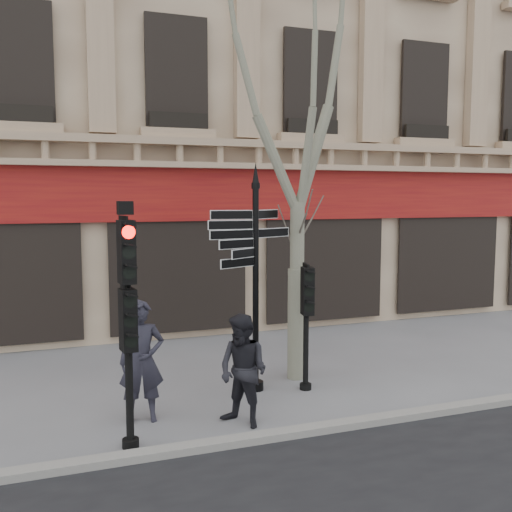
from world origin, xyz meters
The scene contains 9 objects.
ground centered at (0.00, 0.00, 0.00)m, with size 80.00×80.00×0.00m, color slate.
kerb centered at (0.00, -1.40, 0.06)m, with size 80.00×0.25×0.12m, color gray.
building centered at (0.00, 12.48, 8.99)m, with size 28.00×15.52×18.00m.
fingerpost centered at (0.51, 0.72, 2.79)m, with size 2.08×2.08×4.15m.
traffic_signal_main centered at (-1.98, -0.96, 2.20)m, with size 0.42×0.32×3.49m.
traffic_signal_secondary centered at (1.39, 0.44, 1.59)m, with size 0.43×0.34×2.28m.
plane_tree centered at (1.50, 1.12, 5.86)m, with size 3.14×3.14×8.35m.
pedestrian_a centered at (-1.66, -0.03, 0.97)m, with size 0.71×0.46×1.94m, color #23212D.
pedestrian_b centered at (-0.22, -0.75, 0.87)m, with size 0.85×0.66×1.75m, color black.
Camera 1 is at (-2.92, -8.87, 3.55)m, focal length 40.00 mm.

